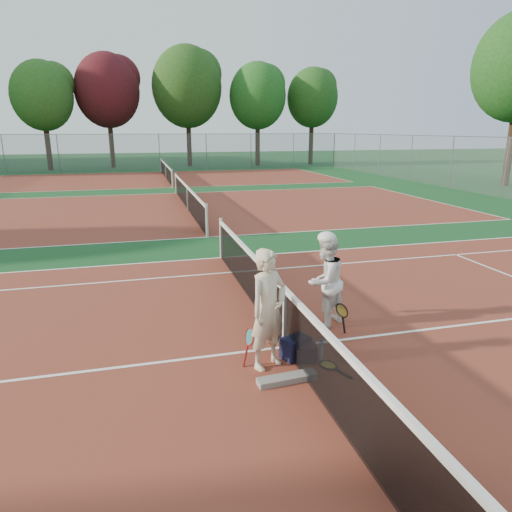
# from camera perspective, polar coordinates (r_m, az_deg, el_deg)

# --- Properties ---
(ground) EXTENTS (130.00, 130.00, 0.00)m
(ground) POSITION_cam_1_polar(r_m,az_deg,el_deg) (7.50, 3.51, -11.32)
(ground) COLOR #113E1A
(ground) RESTS_ON ground
(court_main) EXTENTS (23.77, 10.97, 0.01)m
(court_main) POSITION_cam_1_polar(r_m,az_deg,el_deg) (7.50, 3.51, -11.30)
(court_main) COLOR maroon
(court_main) RESTS_ON ground
(court_far_a) EXTENTS (23.77, 10.97, 0.01)m
(court_far_a) POSITION_cam_1_polar(r_m,az_deg,el_deg) (20.24, -8.50, 5.77)
(court_far_a) COLOR maroon
(court_far_a) RESTS_ON ground
(court_far_b) EXTENTS (23.77, 10.97, 0.01)m
(court_far_b) POSITION_cam_1_polar(r_m,az_deg,el_deg) (33.58, -11.15, 9.50)
(court_far_b) COLOR maroon
(court_far_b) RESTS_ON ground
(net_main) EXTENTS (0.10, 10.98, 1.02)m
(net_main) POSITION_cam_1_polar(r_m,az_deg,el_deg) (7.29, 3.58, -7.74)
(net_main) COLOR black
(net_main) RESTS_ON ground
(net_far_a) EXTENTS (0.10, 10.98, 1.02)m
(net_far_a) POSITION_cam_1_polar(r_m,az_deg,el_deg) (20.17, -8.56, 7.19)
(net_far_a) COLOR black
(net_far_a) RESTS_ON ground
(net_far_b) EXTENTS (0.10, 10.98, 1.02)m
(net_far_b) POSITION_cam_1_polar(r_m,az_deg,el_deg) (33.54, -11.20, 10.36)
(net_far_b) COLOR black
(net_far_b) RESTS_ON ground
(fence_back) EXTENTS (32.00, 0.06, 3.00)m
(fence_back) POSITION_cam_1_polar(r_m,az_deg,el_deg) (40.45, -11.97, 12.57)
(fence_back) COLOR slate
(fence_back) RESTS_ON ground
(player_a) EXTENTS (0.78, 0.69, 1.79)m
(player_a) POSITION_cam_1_polar(r_m,az_deg,el_deg) (6.59, 1.55, -6.68)
(player_a) COLOR beige
(player_a) RESTS_ON ground
(player_b) EXTENTS (1.00, 0.94, 1.65)m
(player_b) POSITION_cam_1_polar(r_m,az_deg,el_deg) (8.08, 8.62, -3.13)
(player_b) COLOR white
(player_b) RESTS_ON ground
(racket_red) EXTENTS (0.22, 0.30, 0.59)m
(racket_red) POSITION_cam_1_polar(r_m,az_deg,el_deg) (6.84, -0.82, -11.31)
(racket_red) COLOR maroon
(racket_red) RESTS_ON ground
(racket_black_held) EXTENTS (0.30, 0.33, 0.59)m
(racket_black_held) POSITION_cam_1_polar(r_m,az_deg,el_deg) (7.89, 10.63, -7.82)
(racket_black_held) COLOR black
(racket_black_held) RESTS_ON ground
(racket_spare) EXTENTS (0.47, 0.66, 0.03)m
(racket_spare) POSITION_cam_1_polar(r_m,az_deg,el_deg) (7.03, 9.04, -13.32)
(racket_spare) COLOR black
(racket_spare) RESTS_ON ground
(sports_bag_navy) EXTENTS (0.50, 0.43, 0.33)m
(sports_bag_navy) POSITION_cam_1_polar(r_m,az_deg,el_deg) (7.15, 4.94, -11.31)
(sports_bag_navy) COLOR black
(sports_bag_navy) RESTS_ON ground
(sports_bag_purple) EXTENTS (0.36, 0.28, 0.26)m
(sports_bag_purple) POSITION_cam_1_polar(r_m,az_deg,el_deg) (7.07, 6.23, -11.95)
(sports_bag_purple) COLOR #27112D
(sports_bag_purple) RESTS_ON ground
(net_cover_canvas) EXTENTS (0.87, 0.26, 0.09)m
(net_cover_canvas) POSITION_cam_1_polar(r_m,az_deg,el_deg) (6.57, 3.93, -15.05)
(net_cover_canvas) COLOR slate
(net_cover_canvas) RESTS_ON ground
(water_bottle) EXTENTS (0.09, 0.09, 0.30)m
(water_bottle) POSITION_cam_1_polar(r_m,az_deg,el_deg) (7.12, 8.05, -11.66)
(water_bottle) COLOR #C9E6FF
(water_bottle) RESTS_ON ground
(tree_back_1) EXTENTS (4.94, 4.94, 8.89)m
(tree_back_1) POSITION_cam_1_polar(r_m,az_deg,el_deg) (43.56, -25.17, 17.65)
(tree_back_1) COLOR #382314
(tree_back_1) RESTS_ON ground
(tree_back_maroon) EXTENTS (5.59, 5.59, 9.89)m
(tree_back_maroon) POSITION_cam_1_polar(r_m,az_deg,el_deg) (44.60, -18.11, 19.05)
(tree_back_maroon) COLOR #382314
(tree_back_maroon) RESTS_ON ground
(tree_back_3) EXTENTS (6.34, 6.34, 10.75)m
(tree_back_3) POSITION_cam_1_polar(r_m,az_deg,el_deg) (44.74, -8.62, 20.14)
(tree_back_3) COLOR #382314
(tree_back_3) RESTS_ON ground
(tree_back_4) EXTENTS (5.28, 5.28, 9.41)m
(tree_back_4) POSITION_cam_1_polar(r_m,az_deg,el_deg) (45.00, 0.21, 19.35)
(tree_back_4) COLOR #382314
(tree_back_4) RESTS_ON ground
(tree_back_5) EXTENTS (4.94, 4.94, 9.18)m
(tree_back_5) POSITION_cam_1_polar(r_m,az_deg,el_deg) (47.34, 7.06, 19.01)
(tree_back_5) COLOR #382314
(tree_back_5) RESTS_ON ground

